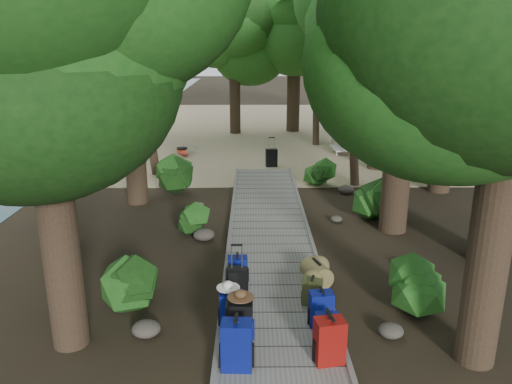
{
  "coord_description": "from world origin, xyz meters",
  "views": [
    {
      "loc": [
        -0.43,
        -10.56,
        4.55
      ],
      "look_at": [
        -0.32,
        1.21,
        1.0
      ],
      "focal_mm": 35.0,
      "sensor_mm": 36.0,
      "label": 1
    }
  ],
  "objects_px": {
    "backpack_right_a": "(330,339)",
    "backpack_right_b": "(327,330)",
    "duffel_right_khaki": "(316,273)",
    "lone_suitcase_on_sand": "(271,158)",
    "backpack_left_d": "(238,268)",
    "sun_lounger": "(341,145)",
    "backpack_right_d": "(312,291)",
    "kayak": "(182,150)",
    "backpack_left_b": "(239,319)",
    "backpack_right_c": "(321,307)",
    "backpack_left_a": "(237,343)",
    "suitcase_on_boardwalk": "(237,282)",
    "backpack_left_c": "(231,308)"
  },
  "relations": [
    {
      "from": "backpack_right_a",
      "to": "backpack_right_b",
      "type": "bearing_deg",
      "value": 76.57
    },
    {
      "from": "backpack_right_a",
      "to": "duffel_right_khaki",
      "type": "relative_size",
      "value": 1.17
    },
    {
      "from": "lone_suitcase_on_sand",
      "to": "duffel_right_khaki",
      "type": "bearing_deg",
      "value": -94.93
    },
    {
      "from": "backpack_left_d",
      "to": "sun_lounger",
      "type": "xyz_separation_m",
      "value": [
        4.06,
        12.07,
        -0.06
      ]
    },
    {
      "from": "backpack_right_d",
      "to": "duffel_right_khaki",
      "type": "height_order",
      "value": "backpack_right_d"
    },
    {
      "from": "backpack_right_d",
      "to": "sun_lounger",
      "type": "xyz_separation_m",
      "value": [
        2.73,
        12.91,
        -0.03
      ]
    },
    {
      "from": "backpack_left_d",
      "to": "duffel_right_khaki",
      "type": "bearing_deg",
      "value": -5.32
    },
    {
      "from": "kayak",
      "to": "sun_lounger",
      "type": "height_order",
      "value": "sun_lounger"
    },
    {
      "from": "backpack_right_b",
      "to": "duffel_right_khaki",
      "type": "relative_size",
      "value": 0.98
    },
    {
      "from": "backpack_left_b",
      "to": "lone_suitcase_on_sand",
      "type": "relative_size",
      "value": 1.1
    },
    {
      "from": "backpack_right_a",
      "to": "backpack_right_c",
      "type": "relative_size",
      "value": 1.17
    },
    {
      "from": "duffel_right_khaki",
      "to": "lone_suitcase_on_sand",
      "type": "height_order",
      "value": "lone_suitcase_on_sand"
    },
    {
      "from": "backpack_left_d",
      "to": "kayak",
      "type": "xyz_separation_m",
      "value": [
        -2.66,
        11.96,
        -0.22
      ]
    },
    {
      "from": "backpack_right_a",
      "to": "lone_suitcase_on_sand",
      "type": "distance_m",
      "value": 12.18
    },
    {
      "from": "backpack_left_a",
      "to": "sun_lounger",
      "type": "height_order",
      "value": "backpack_left_a"
    },
    {
      "from": "backpack_right_c",
      "to": "suitcase_on_boardwalk",
      "type": "bearing_deg",
      "value": 139.08
    },
    {
      "from": "backpack_left_b",
      "to": "lone_suitcase_on_sand",
      "type": "height_order",
      "value": "backpack_left_b"
    },
    {
      "from": "backpack_left_d",
      "to": "backpack_right_c",
      "type": "xyz_separation_m",
      "value": [
        1.39,
        -1.52,
        0.04
      ]
    },
    {
      "from": "backpack_left_b",
      "to": "duffel_right_khaki",
      "type": "bearing_deg",
      "value": 56.23
    },
    {
      "from": "sun_lounger",
      "to": "suitcase_on_boardwalk",
      "type": "bearing_deg",
      "value": -110.56
    },
    {
      "from": "backpack_right_a",
      "to": "suitcase_on_boardwalk",
      "type": "bearing_deg",
      "value": 115.19
    },
    {
      "from": "kayak",
      "to": "sun_lounger",
      "type": "distance_m",
      "value": 6.73
    },
    {
      "from": "duffel_right_khaki",
      "to": "lone_suitcase_on_sand",
      "type": "relative_size",
      "value": 0.96
    },
    {
      "from": "backpack_left_b",
      "to": "suitcase_on_boardwalk",
      "type": "height_order",
      "value": "backpack_left_b"
    },
    {
      "from": "kayak",
      "to": "backpack_left_a",
      "type": "bearing_deg",
      "value": -97.29
    },
    {
      "from": "backpack_right_d",
      "to": "backpack_right_b",
      "type": "bearing_deg",
      "value": -71.7
    },
    {
      "from": "backpack_right_b",
      "to": "sun_lounger",
      "type": "height_order",
      "value": "backpack_right_b"
    },
    {
      "from": "sun_lounger",
      "to": "backpack_right_b",
      "type": "bearing_deg",
      "value": -103.36
    },
    {
      "from": "backpack_left_c",
      "to": "sun_lounger",
      "type": "distance_m",
      "value": 14.25
    },
    {
      "from": "backpack_left_b",
      "to": "lone_suitcase_on_sand",
      "type": "bearing_deg",
      "value": 88.48
    },
    {
      "from": "backpack_left_c",
      "to": "backpack_right_b",
      "type": "height_order",
      "value": "backpack_left_c"
    },
    {
      "from": "backpack_left_c",
      "to": "kayak",
      "type": "xyz_separation_m",
      "value": [
        -2.6,
        13.54,
        -0.27
      ]
    },
    {
      "from": "backpack_right_c",
      "to": "duffel_right_khaki",
      "type": "bearing_deg",
      "value": 79.02
    },
    {
      "from": "backpack_right_a",
      "to": "lone_suitcase_on_sand",
      "type": "xyz_separation_m",
      "value": [
        -0.36,
        12.17,
        -0.14
      ]
    },
    {
      "from": "backpack_left_c",
      "to": "kayak",
      "type": "bearing_deg",
      "value": 97.67
    },
    {
      "from": "lone_suitcase_on_sand",
      "to": "kayak",
      "type": "bearing_deg",
      "value": 140.33
    },
    {
      "from": "backpack_left_a",
      "to": "backpack_left_d",
      "type": "relative_size",
      "value": 1.41
    },
    {
      "from": "lone_suitcase_on_sand",
      "to": "sun_lounger",
      "type": "bearing_deg",
      "value": 30.53
    },
    {
      "from": "backpack_right_b",
      "to": "duffel_right_khaki",
      "type": "bearing_deg",
      "value": 83.23
    },
    {
      "from": "lone_suitcase_on_sand",
      "to": "sun_lounger",
      "type": "distance_m",
      "value": 3.87
    },
    {
      "from": "backpack_left_a",
      "to": "backpack_left_d",
      "type": "distance_m",
      "value": 2.64
    },
    {
      "from": "backpack_left_c",
      "to": "backpack_left_d",
      "type": "relative_size",
      "value": 1.2
    },
    {
      "from": "duffel_right_khaki",
      "to": "kayak",
      "type": "distance_m",
      "value": 12.73
    },
    {
      "from": "suitcase_on_boardwalk",
      "to": "backpack_left_a",
      "type": "bearing_deg",
      "value": -73.76
    },
    {
      "from": "backpack_right_a",
      "to": "kayak",
      "type": "distance_m",
      "value": 15.03
    },
    {
      "from": "duffel_right_khaki",
      "to": "suitcase_on_boardwalk",
      "type": "relative_size",
      "value": 1.12
    },
    {
      "from": "backpack_left_c",
      "to": "backpack_right_c",
      "type": "relative_size",
      "value": 1.06
    },
    {
      "from": "backpack_left_d",
      "to": "backpack_right_b",
      "type": "bearing_deg",
      "value": -60.2
    },
    {
      "from": "duffel_right_khaki",
      "to": "suitcase_on_boardwalk",
      "type": "bearing_deg",
      "value": -178.5
    },
    {
      "from": "backpack_left_a",
      "to": "backpack_right_b",
      "type": "height_order",
      "value": "backpack_left_a"
    }
  ]
}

